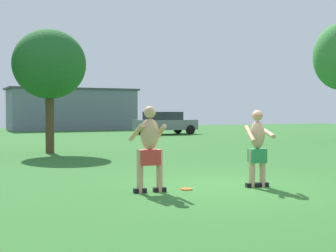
{
  "coord_description": "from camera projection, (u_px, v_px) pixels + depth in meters",
  "views": [
    {
      "loc": [
        -5.54,
        -8.58,
        1.61
      ],
      "look_at": [
        -0.67,
        1.66,
        1.26
      ],
      "focal_mm": 50.95,
      "sensor_mm": 36.0,
      "label": 1
    }
  ],
  "objects": [
    {
      "name": "tree_right_field",
      "position": [
        49.0,
        65.0,
        18.21
      ],
      "size": [
        2.78,
        2.78,
        4.75
      ],
      "color": "#4C3823",
      "rests_on": "ground_plane"
    },
    {
      "name": "car_gray_mid_lot",
      "position": [
        165.0,
        123.0,
        33.36
      ],
      "size": [
        4.38,
        2.18,
        1.58
      ],
      "color": "slate",
      "rests_on": "ground_plane"
    },
    {
      "name": "frisbee",
      "position": [
        186.0,
        189.0,
        9.75
      ],
      "size": [
        0.25,
        0.25,
        0.03
      ],
      "primitive_type": "cylinder",
      "color": "orange",
      "rests_on": "ground_plane"
    },
    {
      "name": "outbuilding_behind_lot",
      "position": [
        72.0,
        109.0,
        41.94
      ],
      "size": [
        11.11,
        4.43,
        3.62
      ],
      "color": "slate",
      "rests_on": "ground_plane"
    },
    {
      "name": "player_with_cap",
      "position": [
        258.0,
        145.0,
        10.07
      ],
      "size": [
        0.69,
        0.62,
        1.64
      ],
      "color": "black",
      "rests_on": "ground_plane"
    },
    {
      "name": "ground_plane",
      "position": [
        230.0,
        187.0,
        10.17
      ],
      "size": [
        80.0,
        80.0,
        0.0
      ],
      "primitive_type": "plane",
      "color": "#2D6628"
    },
    {
      "name": "player_in_red",
      "position": [
        150.0,
        147.0,
        9.42
      ],
      "size": [
        0.68,
        0.64,
        1.71
      ],
      "color": "black",
      "rests_on": "ground_plane"
    }
  ]
}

